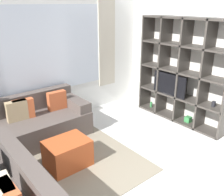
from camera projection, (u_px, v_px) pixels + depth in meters
wall_back at (47, 55)px, 4.70m from camera, size 5.65×0.11×2.70m
wall_right at (194, 54)px, 4.83m from camera, size 0.07×4.50×2.70m
area_rug at (39, 178)px, 3.46m from camera, size 2.95×1.96×0.01m
shelving_unit at (184, 72)px, 4.87m from camera, size 0.38×1.95×2.04m
couch_main at (28, 126)px, 4.30m from camera, size 2.04×0.92×0.77m
ottoman at (68, 153)px, 3.66m from camera, size 0.61×0.48×0.42m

